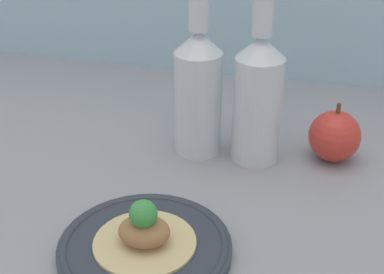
{
  "coord_description": "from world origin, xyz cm",
  "views": [
    {
      "loc": [
        19.37,
        -61.18,
        46.22
      ],
      "look_at": [
        2.59,
        2.88,
        10.13
      ],
      "focal_mm": 50.0,
      "sensor_mm": 36.0,
      "label": 1
    }
  ],
  "objects": [
    {
      "name": "apple",
      "position": [
        22.52,
        19.54,
        4.28
      ],
      "size": [
        8.56,
        8.56,
        10.19
      ],
      "color": "red",
      "rests_on": "ground_plane"
    },
    {
      "name": "cider_bottle_left",
      "position": [
        -0.37,
        16.8,
        11.47
      ],
      "size": [
        7.9,
        7.9,
        28.94
      ],
      "color": "silver",
      "rests_on": "ground_plane"
    },
    {
      "name": "cider_bottle_right",
      "position": [
        9.81,
        16.8,
        11.47
      ],
      "size": [
        7.9,
        7.9,
        28.94
      ],
      "color": "silver",
      "rests_on": "ground_plane"
    },
    {
      "name": "plated_food",
      "position": [
        0.47,
        -11.04,
        3.58
      ],
      "size": [
        13.25,
        13.25,
        6.51
      ],
      "color": "#D6BC7F",
      "rests_on": "plate"
    },
    {
      "name": "plate",
      "position": [
        0.47,
        -11.04,
        1.0
      ],
      "size": [
        22.39,
        22.39,
        1.88
      ],
      "color": "#2D333D",
      "rests_on": "ground_plane"
    },
    {
      "name": "ground_plane",
      "position": [
        0.0,
        0.0,
        -2.0
      ],
      "size": [
        180.0,
        110.0,
        4.0
      ],
      "primitive_type": "cube",
      "color": "gray"
    }
  ]
}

